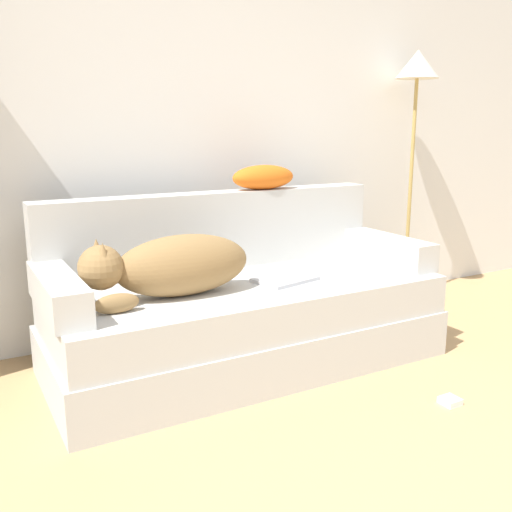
{
  "coord_description": "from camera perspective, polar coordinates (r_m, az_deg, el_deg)",
  "views": [
    {
      "loc": [
        -1.19,
        -0.35,
        1.17
      ],
      "look_at": [
        0.09,
        1.94,
        0.57
      ],
      "focal_mm": 40.0,
      "sensor_mm": 36.0,
      "label": 1
    }
  ],
  "objects": [
    {
      "name": "laptop",
      "position": [
        2.82,
        2.92,
        -2.34
      ],
      "size": [
        0.33,
        0.26,
        0.02
      ],
      "rotation": [
        0.0,
        0.0,
        0.21
      ],
      "color": "#B7B7BC",
      "rests_on": "couch"
    },
    {
      "name": "floor_lamp",
      "position": [
        3.96,
        15.71,
        15.37
      ],
      "size": [
        0.28,
        0.28,
        1.65
      ],
      "color": "tan",
      "rests_on": "ground_plane"
    },
    {
      "name": "couch_arm_left",
      "position": [
        2.5,
        -19.19,
        -3.48
      ],
      "size": [
        0.15,
        0.65,
        0.15
      ],
      "color": "silver",
      "rests_on": "couch"
    },
    {
      "name": "wall_back",
      "position": [
        3.28,
        -8.29,
        15.82
      ],
      "size": [
        7.55,
        0.06,
        2.7
      ],
      "color": "white",
      "rests_on": "ground_plane"
    },
    {
      "name": "dog",
      "position": [
        2.55,
        -8.52,
        -0.99
      ],
      "size": [
        0.78,
        0.27,
        0.29
      ],
      "color": "olive",
      "rests_on": "couch"
    },
    {
      "name": "throw_pillow",
      "position": [
        3.15,
        0.75,
        7.89
      ],
      "size": [
        0.37,
        0.16,
        0.13
      ],
      "color": "orange",
      "rests_on": "couch_backrest"
    },
    {
      "name": "power_adapter",
      "position": [
        2.67,
        18.83,
        -13.56
      ],
      "size": [
        0.08,
        0.08,
        0.03
      ],
      "color": "white",
      "rests_on": "ground_plane"
    },
    {
      "name": "couch_arm_right",
      "position": [
        3.29,
        12.88,
        0.7
      ],
      "size": [
        0.15,
        0.65,
        0.15
      ],
      "color": "silver",
      "rests_on": "couch"
    },
    {
      "name": "couch_backrest",
      "position": [
        3.06,
        -4.05,
        2.6
      ],
      "size": [
        1.89,
        0.15,
        0.41
      ],
      "color": "silver",
      "rests_on": "couch"
    },
    {
      "name": "couch",
      "position": [
        2.87,
        -0.94,
        -6.77
      ],
      "size": [
        1.93,
        0.84,
        0.42
      ],
      "color": "silver",
      "rests_on": "ground_plane"
    }
  ]
}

